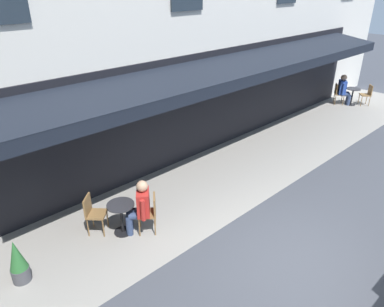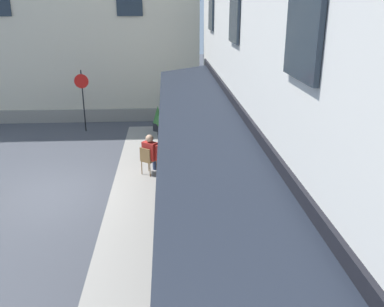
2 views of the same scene
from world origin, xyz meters
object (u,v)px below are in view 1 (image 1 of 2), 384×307
(cafe_chair_wicker_corner_left, at_px, (367,93))
(cafe_chair_wicker_back_row, at_px, (93,211))
(seated_patron_in_red, at_px, (140,205))
(cafe_table_mid_terrace, at_px, (121,214))
(cafe_chair_wicker_near_door, at_px, (338,92))
(cafe_chair_wicker_under_awning, at_px, (150,210))
(cafe_table_near_entrance, at_px, (353,94))
(potted_plant_mid_terrace, at_px, (18,262))
(seated_companion_in_blue, at_px, (344,89))

(cafe_chair_wicker_corner_left, distance_m, cafe_chair_wicker_back_row, 13.40)
(seated_patron_in_red, bearing_deg, cafe_table_mid_terrace, -37.77)
(cafe_chair_wicker_near_door, distance_m, cafe_chair_wicker_under_awning, 11.76)
(cafe_table_near_entrance, height_order, potted_plant_mid_terrace, potted_plant_mid_terrace)
(seated_companion_in_blue, xyz_separation_m, potted_plant_mid_terrace, (14.47, 0.82, -0.27))
(cafe_table_mid_terrace, relative_size, seated_companion_in_blue, 0.56)
(cafe_chair_wicker_back_row, bearing_deg, potted_plant_mid_terrace, 11.41)
(cafe_chair_wicker_near_door, height_order, cafe_table_mid_terrace, cafe_chair_wicker_near_door)
(cafe_chair_wicker_corner_left, xyz_separation_m, cafe_chair_wicker_under_awning, (12.47, 0.51, 0.00))
(potted_plant_mid_terrace, bearing_deg, seated_patron_in_red, 171.74)
(seated_companion_in_blue, bearing_deg, potted_plant_mid_terrace, 3.24)
(cafe_chair_wicker_near_door, height_order, seated_companion_in_blue, seated_companion_in_blue)
(cafe_chair_wicker_corner_left, xyz_separation_m, cafe_table_mid_terrace, (12.97, 0.12, -0.06))
(cafe_chair_wicker_back_row, height_order, seated_companion_in_blue, seated_companion_in_blue)
(seated_companion_in_blue, bearing_deg, cafe_chair_wicker_back_row, 2.10)
(seated_companion_in_blue, bearing_deg, cafe_chair_wicker_corner_left, 129.72)
(cafe_table_mid_terrace, bearing_deg, cafe_chair_wicker_corner_left, -179.46)
(cafe_table_mid_terrace, bearing_deg, seated_companion_in_blue, -175.69)
(cafe_table_near_entrance, distance_m, seated_companion_in_blue, 0.47)
(seated_companion_in_blue, bearing_deg, cafe_chair_wicker_near_door, -53.90)
(cafe_chair_wicker_corner_left, height_order, potted_plant_mid_terrace, potted_plant_mid_terrace)
(cafe_chair_wicker_back_row, relative_size, seated_companion_in_blue, 0.68)
(cafe_chair_wicker_under_awning, distance_m, seated_patron_in_red, 0.26)
(seated_companion_in_blue, bearing_deg, cafe_chair_wicker_under_awning, 6.35)
(cafe_table_mid_terrace, relative_size, cafe_chair_wicker_back_row, 0.82)
(cafe_chair_wicker_near_door, bearing_deg, cafe_table_near_entrance, 126.10)
(cafe_chair_wicker_under_awning, distance_m, potted_plant_mid_terrace, 2.72)
(seated_patron_in_red, xyz_separation_m, seated_companion_in_blue, (-11.97, -1.18, 0.02))
(cafe_chair_wicker_corner_left, relative_size, cafe_chair_wicker_back_row, 1.00)
(cafe_chair_wicker_corner_left, xyz_separation_m, seated_patron_in_red, (12.64, 0.38, 0.15))
(cafe_chair_wicker_near_door, xyz_separation_m, seated_patron_in_red, (11.84, 1.36, 0.15))
(cafe_chair_wicker_corner_left, bearing_deg, cafe_table_near_entrance, -47.91)
(seated_companion_in_blue, relative_size, potted_plant_mid_terrace, 1.47)
(cafe_chair_wicker_corner_left, distance_m, cafe_table_mid_terrace, 12.97)
(seated_patron_in_red, relative_size, potted_plant_mid_terrace, 1.42)
(cafe_chair_wicker_near_door, height_order, cafe_chair_wicker_back_row, same)
(seated_patron_in_red, bearing_deg, seated_companion_in_blue, -174.36)
(cafe_table_mid_terrace, distance_m, cafe_chair_wicker_back_row, 0.63)
(cafe_chair_wicker_back_row, bearing_deg, seated_patron_in_red, 136.89)
(cafe_chair_wicker_back_row, bearing_deg, cafe_chair_wicker_corner_left, 178.56)
(cafe_table_near_entrance, relative_size, seated_companion_in_blue, 0.56)
(cafe_chair_wicker_near_door, distance_m, potted_plant_mid_terrace, 14.38)
(cafe_chair_wicker_under_awning, height_order, seated_companion_in_blue, seated_companion_in_blue)
(cafe_chair_wicker_near_door, relative_size, cafe_chair_wicker_back_row, 1.00)
(cafe_chair_wicker_under_awning, height_order, cafe_chair_wicker_back_row, same)
(cafe_chair_wicker_back_row, xyz_separation_m, seated_patron_in_red, (-0.76, 0.71, 0.15))
(cafe_chair_wicker_under_awning, bearing_deg, seated_companion_in_blue, -173.65)
(cafe_chair_wicker_under_awning, height_order, seated_patron_in_red, seated_patron_in_red)
(cafe_table_near_entrance, bearing_deg, seated_companion_in_blue, -53.90)
(cafe_chair_wicker_back_row, bearing_deg, seated_companion_in_blue, -177.90)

